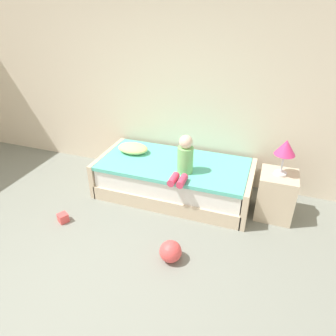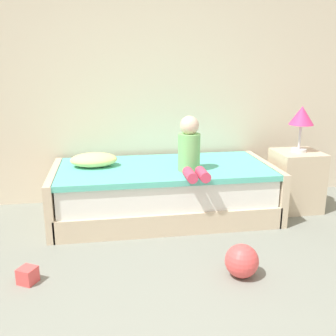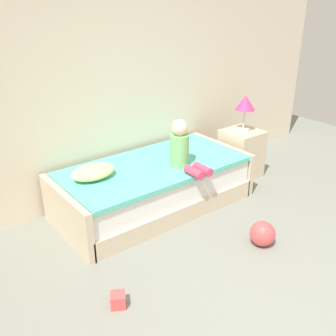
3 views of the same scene
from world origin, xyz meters
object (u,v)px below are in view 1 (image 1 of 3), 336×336
bed (174,179)px  toy_block (63,218)px  child_figure (184,159)px  nightstand (276,195)px  toy_ball (171,251)px  table_lamp (285,149)px  pillow (133,148)px

bed → toy_block: 1.54m
child_figure → toy_block: 1.68m
nightstand → bed: bearing=178.6°
toy_ball → table_lamp: bearing=50.1°
bed → pillow: bearing=171.3°
pillow → toy_block: 1.34m
table_lamp → child_figure: table_lamp is taller
bed → pillow: 0.74m
toy_block → table_lamp: bearing=22.5°
table_lamp → child_figure: bearing=-170.3°
table_lamp → toy_ball: bearing=-129.9°
table_lamp → toy_block: 2.80m
bed → toy_ball: size_ratio=8.87×
table_lamp → toy_block: size_ratio=4.04×
bed → child_figure: (0.21, -0.23, 0.46)m
bed → child_figure: 0.55m
bed → toy_ball: (0.37, -1.21, -0.13)m
nightstand → toy_block: (-2.45, -1.02, -0.24)m
child_figure → pillow: 0.93m
nightstand → pillow: 2.03m
bed → nightstand: bearing=-1.4°
bed → toy_ball: bearing=-73.1°
toy_ball → pillow: bearing=128.1°
table_lamp → child_figure: 1.18m
table_lamp → toy_block: bearing=-157.5°
bed → table_lamp: table_lamp is taller
bed → toy_block: bearing=-136.4°
table_lamp → pillow: (-2.01, 0.13, -0.37)m
child_figure → toy_block: child_figure is taller
toy_ball → bed: bearing=106.9°
table_lamp → toy_ball: (-0.98, -1.17, -0.82)m
pillow → child_figure: bearing=-20.9°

